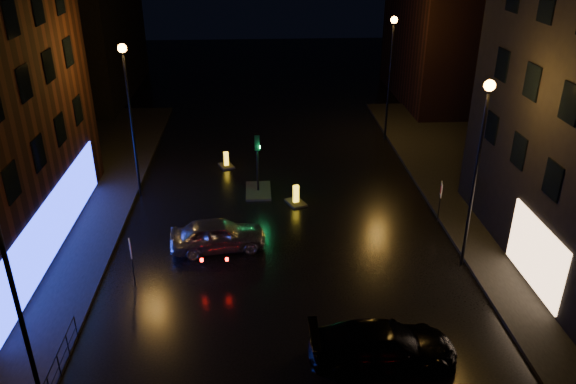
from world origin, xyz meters
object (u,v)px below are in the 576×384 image
at_px(traffic_signal, 258,184).
at_px(silver_hatchback, 218,235).
at_px(road_sign_right, 441,193).
at_px(bollard_far, 226,163).
at_px(bollard_near, 296,200).
at_px(dark_sedan, 383,345).
at_px(road_sign_left, 131,252).

xyz_separation_m(traffic_signal, silver_hatchback, (-1.93, -6.02, 0.25)).
height_order(traffic_signal, road_sign_right, traffic_signal).
bearing_deg(bollard_far, road_sign_right, -56.90).
xyz_separation_m(silver_hatchback, bollard_near, (3.95, 4.45, -0.52)).
height_order(traffic_signal, bollard_far, traffic_signal).
bearing_deg(road_sign_right, dark_sedan, 77.76).
distance_m(road_sign_left, road_sign_right, 15.14).
distance_m(silver_hatchback, bollard_near, 5.97).
distance_m(bollard_near, bollard_far, 6.67).
bearing_deg(road_sign_left, road_sign_right, 1.84).
height_order(bollard_far, road_sign_right, road_sign_right).
bearing_deg(road_sign_right, bollard_far, -20.86).
bearing_deg(bollard_far, road_sign_left, -126.49).
bearing_deg(dark_sedan, bollard_near, 9.59).
distance_m(traffic_signal, dark_sedan, 14.52).
height_order(silver_hatchback, dark_sedan, silver_hatchback).
relative_size(silver_hatchback, road_sign_left, 2.04).
relative_size(dark_sedan, bollard_far, 3.89).
distance_m(silver_hatchback, road_sign_right, 11.23).
distance_m(traffic_signal, bollard_near, 2.58).
relative_size(bollard_far, road_sign_right, 0.60).
height_order(dark_sedan, road_sign_left, road_sign_left).
xyz_separation_m(bollard_near, road_sign_left, (-7.32, -7.18, 1.38)).
bearing_deg(dark_sedan, traffic_signal, 16.45).
relative_size(bollard_near, bollard_far, 1.11).
relative_size(road_sign_left, road_sign_right, 0.99).
relative_size(silver_hatchback, road_sign_right, 2.02).
xyz_separation_m(silver_hatchback, bollard_far, (-0.02, 9.80, -0.54)).
xyz_separation_m(bollard_near, bollard_far, (-3.97, 5.36, -0.02)).
bearing_deg(bollard_far, bollard_near, -74.97).
bearing_deg(bollard_far, dark_sedan, -92.59).
distance_m(dark_sedan, bollard_far, 18.72).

